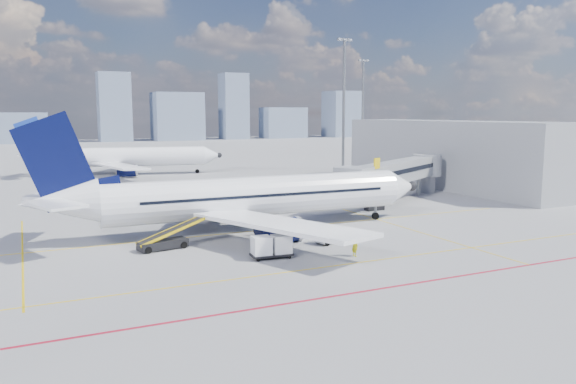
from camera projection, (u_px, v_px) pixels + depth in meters
name	position (u px, v px, depth m)	size (l,w,h in m)	color
ground	(290.00, 249.00, 46.36)	(420.00, 420.00, 0.00)	gray
apron_markings	(305.00, 261.00, 42.62)	(90.00, 35.12, 0.01)	gold
jet_bridge	(400.00, 172.00, 70.94)	(23.55, 15.78, 6.30)	gray
terminal_block	(452.00, 154.00, 85.87)	(10.00, 42.00, 10.00)	gray
floodlight_mast_ne	(344.00, 101.00, 109.79)	(3.20, 0.61, 25.45)	slate
floodlight_mast_far	(363.00, 104.00, 152.56)	(3.20, 0.61, 25.45)	slate
distant_skyline	(46.00, 114.00, 210.33)	(254.74, 13.75, 30.14)	slate
main_aircraft	(242.00, 198.00, 52.95)	(39.41, 34.34, 11.48)	white
second_aircraft	(121.00, 157.00, 101.46)	(35.54, 30.64, 10.65)	white
baggage_tug	(329.00, 235.00, 48.27)	(2.43, 1.79, 1.54)	white
cargo_dolly	(271.00, 246.00, 43.39)	(3.36, 1.76, 1.77)	black
belt_loader	(164.00, 242.00, 46.32)	(5.93, 2.35, 2.38)	black
ramp_worker	(355.00, 245.00, 44.03)	(0.65, 0.43, 1.79)	yellow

